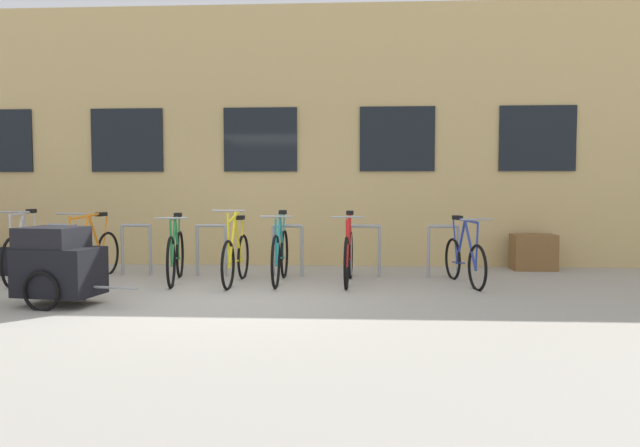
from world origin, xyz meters
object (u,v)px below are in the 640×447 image
(bicycle_red, at_px, (349,256))
(bicycle_silver, at_px, (25,254))
(planter_box, at_px, (533,252))
(bicycle_orange, at_px, (90,254))
(bicycle_green, at_px, (176,255))
(bicycle_yellow, at_px, (236,257))
(bicycle_blue, at_px, (464,259))
(backpack, at_px, (6,261))
(bicycle_teal, at_px, (280,255))
(bike_trailer, at_px, (58,264))

(bicycle_red, distance_m, bicycle_silver, 4.80)
(bicycle_red, relative_size, bicycle_silver, 1.00)
(bicycle_red, relative_size, planter_box, 2.47)
(bicycle_orange, relative_size, bicycle_green, 1.05)
(bicycle_yellow, xyz_separation_m, bicycle_silver, (-3.18, 0.05, 0.01))
(bicycle_blue, bearing_deg, backpack, 176.17)
(bicycle_silver, relative_size, planter_box, 2.48)
(planter_box, bearing_deg, bicycle_green, -164.58)
(bicycle_silver, bearing_deg, bicycle_orange, 9.93)
(bicycle_silver, xyz_separation_m, planter_box, (7.90, 1.59, -0.09))
(bicycle_yellow, relative_size, bicycle_silver, 0.96)
(bicycle_teal, distance_m, planter_box, 4.37)
(bicycle_green, height_order, backpack, bicycle_green)
(bicycle_yellow, height_order, bicycle_silver, bicycle_yellow)
(bicycle_blue, bearing_deg, bicycle_green, -179.63)
(bicycle_red, distance_m, backpack, 5.44)
(bicycle_red, relative_size, bicycle_blue, 1.07)
(bicycle_orange, bearing_deg, bicycle_teal, -1.45)
(bicycle_teal, xyz_separation_m, planter_box, (4.10, 1.50, -0.10))
(bicycle_orange, height_order, bicycle_silver, bicycle_silver)
(bike_trailer, distance_m, planter_box, 7.29)
(bicycle_green, distance_m, bicycle_yellow, 0.92)
(bicycle_silver, bearing_deg, bicycle_red, 0.79)
(bicycle_green, xyz_separation_m, backpack, (-2.88, 0.50, -0.17))
(bicycle_blue, xyz_separation_m, backpack, (-7.08, 0.47, -0.14))
(bicycle_teal, distance_m, bicycle_green, 1.54)
(bike_trailer, bearing_deg, bicycle_teal, 36.97)
(bicycle_silver, xyz_separation_m, bike_trailer, (1.41, -1.72, 0.09))
(bicycle_green, bearing_deg, bike_trailer, -116.15)
(bicycle_silver, bearing_deg, bicycle_green, 0.94)
(bicycle_teal, distance_m, bicycle_red, 1.00)
(bicycle_blue, relative_size, bicycle_silver, 0.93)
(bicycle_orange, height_order, bike_trailer, bicycle_orange)
(bicycle_teal, relative_size, bicycle_red, 1.00)
(bicycle_yellow, relative_size, backpack, 3.77)
(bicycle_orange, distance_m, backpack, 1.60)
(bicycle_silver, relative_size, bike_trailer, 1.17)
(bicycle_green, relative_size, bicycle_silver, 0.98)
(bicycle_teal, distance_m, backpack, 4.45)
(bicycle_blue, relative_size, bike_trailer, 1.09)
(bicycle_teal, distance_m, bicycle_blue, 2.66)
(bicycle_red, height_order, bike_trailer, bicycle_red)
(bicycle_teal, bearing_deg, bicycle_yellow, -167.06)
(bicycle_orange, bearing_deg, bicycle_yellow, -5.50)
(bicycle_blue, xyz_separation_m, bike_trailer, (-5.05, -1.78, 0.12))
(bicycle_orange, bearing_deg, bike_trailer, -75.69)
(bicycle_teal, bearing_deg, bicycle_orange, 178.55)
(backpack, bearing_deg, bicycle_yellow, 0.12)
(bicycle_yellow, bearing_deg, bike_trailer, -136.85)
(bicycle_silver, bearing_deg, bike_trailer, -50.68)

